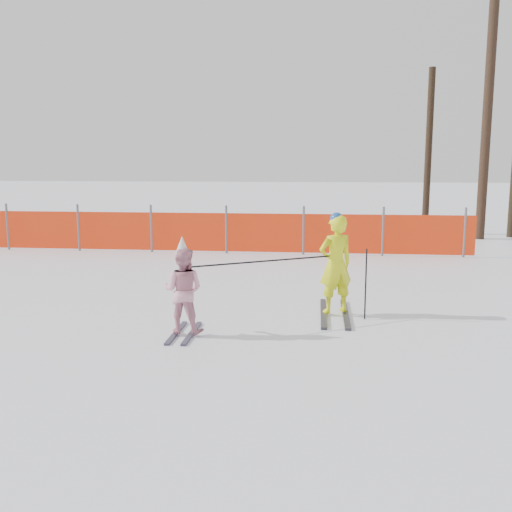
% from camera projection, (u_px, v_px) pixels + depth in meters
% --- Properties ---
extents(ground, '(120.00, 120.00, 0.00)m').
position_uv_depth(ground, '(252.00, 332.00, 8.00)').
color(ground, white).
rests_on(ground, ground).
extents(adult, '(0.66, 1.72, 1.60)m').
position_uv_depth(adult, '(336.00, 265.00, 8.78)').
color(adult, black).
rests_on(adult, ground).
extents(child, '(0.62, 1.06, 1.37)m').
position_uv_depth(child, '(183.00, 290.00, 7.80)').
color(child, black).
rests_on(child, ground).
extents(ski_poles, '(2.47, 1.14, 1.08)m').
position_uv_depth(ski_poles, '(298.00, 269.00, 8.36)').
color(ski_poles, black).
rests_on(ski_poles, ground).
extents(safety_fence, '(16.30, 0.06, 1.25)m').
position_uv_depth(safety_fence, '(156.00, 231.00, 15.00)').
color(safety_fence, '#595960').
rests_on(safety_fence, ground).
extents(tree_trunks, '(2.80, 1.41, 7.46)m').
position_uv_depth(tree_trunks, '(482.00, 135.00, 17.54)').
color(tree_trunks, '#312015').
rests_on(tree_trunks, ground).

